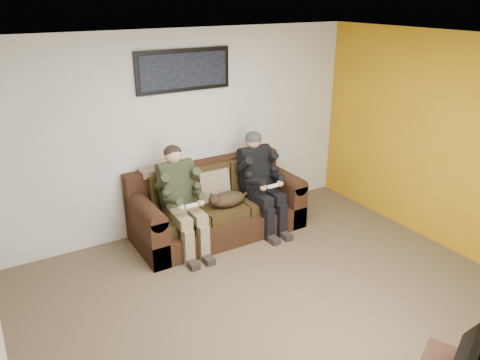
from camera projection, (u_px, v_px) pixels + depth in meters
floor at (283, 308)px, 4.78m from camera, size 5.00×5.00×0.00m
ceiling at (294, 44)px, 3.80m from camera, size 5.00×5.00×0.00m
wall_back at (185, 132)px, 6.08m from camera, size 5.00×0.00×5.00m
wall_right at (460, 148)px, 5.48m from camera, size 0.00×4.50×4.50m
accent_wall_right at (459, 148)px, 5.48m from camera, size 0.00×4.50×4.50m
sofa at (216, 207)px, 6.20m from camera, size 2.21×0.95×0.90m
throw_pillow at (214, 185)px, 6.12m from camera, size 0.42×0.20×0.42m
throw_blanket at (158, 171)px, 5.89m from camera, size 0.45×0.22×0.08m
person_left at (181, 194)px, 5.64m from camera, size 0.51×0.87×1.30m
person_right at (260, 176)px, 6.18m from camera, size 0.51×0.86×1.31m
cat at (227, 199)px, 5.96m from camera, size 0.66×0.26×0.24m
framed_poster at (184, 70)px, 5.76m from camera, size 1.25×0.05×0.52m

